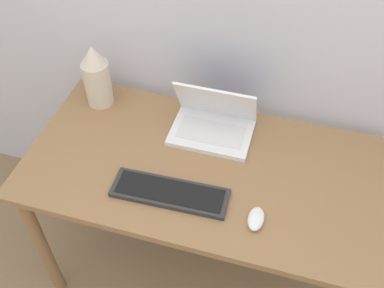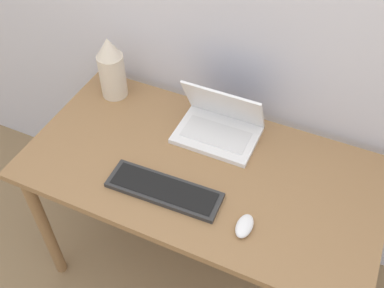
# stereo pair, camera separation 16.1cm
# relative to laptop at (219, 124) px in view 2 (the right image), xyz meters

# --- Properties ---
(desk) EXTENTS (1.33, 0.69, 0.75)m
(desk) POSITION_rel_laptop_xyz_m (0.01, -0.19, -0.14)
(desk) COLOR olive
(desk) RESTS_ON ground_plane
(laptop) EXTENTS (0.32, 0.23, 0.22)m
(laptop) POSITION_rel_laptop_xyz_m (0.00, 0.00, 0.00)
(laptop) COLOR white
(laptop) RESTS_ON desk
(keyboard) EXTENTS (0.42, 0.14, 0.02)m
(keyboard) POSITION_rel_laptop_xyz_m (-0.07, -0.35, -0.04)
(keyboard) COLOR #2D2D2D
(keyboard) RESTS_ON desk
(mouse) EXTENTS (0.05, 0.10, 0.03)m
(mouse) POSITION_rel_laptop_xyz_m (0.25, -0.38, -0.03)
(mouse) COLOR white
(mouse) RESTS_ON desk
(vase) EXTENTS (0.11, 0.11, 0.28)m
(vase) POSITION_rel_laptop_xyz_m (-0.50, 0.04, 0.09)
(vase) COLOR beige
(vase) RESTS_ON desk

